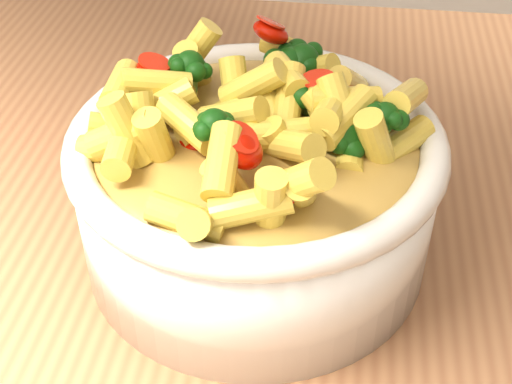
# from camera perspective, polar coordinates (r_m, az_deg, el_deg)

# --- Properties ---
(table) EXTENTS (1.20, 0.80, 0.90)m
(table) POSITION_cam_1_polar(r_m,az_deg,el_deg) (0.64, 7.16, -9.14)
(table) COLOR #A16C45
(table) RESTS_ON ground
(serving_bowl) EXTENTS (0.26, 0.26, 0.11)m
(serving_bowl) POSITION_cam_1_polar(r_m,az_deg,el_deg) (0.50, 0.00, 0.12)
(serving_bowl) COLOR silver
(serving_bowl) RESTS_ON table
(pasta_salad) EXTENTS (0.20, 0.20, 0.05)m
(pasta_salad) POSITION_cam_1_polar(r_m,az_deg,el_deg) (0.46, 0.00, 6.73)
(pasta_salad) COLOR #EFD24B
(pasta_salad) RESTS_ON serving_bowl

